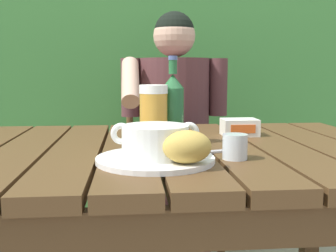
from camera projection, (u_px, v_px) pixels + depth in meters
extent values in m
cube|color=#4F351C|center=(24.00, 154.00, 1.13)|extent=(0.13, 0.91, 0.04)
cube|color=#4F351C|center=(76.00, 153.00, 1.14)|extent=(0.13, 0.91, 0.04)
cube|color=#4F351C|center=(128.00, 152.00, 1.15)|extent=(0.13, 0.91, 0.04)
cube|color=#4F351C|center=(178.00, 151.00, 1.17)|extent=(0.13, 0.91, 0.04)
cube|color=#4F351C|center=(227.00, 151.00, 1.18)|extent=(0.13, 0.91, 0.04)
cube|color=#4F351C|center=(275.00, 150.00, 1.19)|extent=(0.13, 0.91, 0.04)
cube|color=#4F351C|center=(322.00, 149.00, 1.21)|extent=(0.13, 0.91, 0.04)
cube|color=#4F351C|center=(205.00, 227.00, 0.75)|extent=(1.23, 0.03, 0.08)
cube|color=#4F351C|center=(165.00, 145.00, 1.59)|extent=(1.23, 0.03, 0.08)
cube|color=#4F351C|center=(11.00, 229.00, 1.57)|extent=(0.06, 0.06, 0.71)
cube|color=#4F351C|center=(310.00, 219.00, 1.68)|extent=(0.06, 0.06, 0.71)
cube|color=#3B7736|center=(151.00, 64.00, 2.62)|extent=(2.98, 0.60, 2.00)
cylinder|color=#4C3823|center=(160.00, 56.00, 2.77)|extent=(0.10, 0.10, 2.11)
cylinder|color=#4C3823|center=(131.00, 49.00, 2.75)|extent=(0.10, 0.10, 2.21)
cylinder|color=brown|center=(221.00, 234.00, 1.87)|extent=(0.04, 0.04, 0.44)
cylinder|color=brown|center=(131.00, 237.00, 1.83)|extent=(0.04, 0.04, 0.44)
cylinder|color=brown|center=(204.00, 203.00, 2.30)|extent=(0.04, 0.04, 0.44)
cylinder|color=brown|center=(131.00, 206.00, 2.26)|extent=(0.04, 0.04, 0.44)
cube|color=brown|center=(172.00, 174.00, 2.03)|extent=(0.45, 0.47, 0.02)
cylinder|color=brown|center=(205.00, 120.00, 2.24)|extent=(0.04, 0.04, 0.50)
cylinder|color=brown|center=(130.00, 121.00, 2.20)|extent=(0.04, 0.04, 0.50)
cube|color=brown|center=(168.00, 134.00, 2.23)|extent=(0.41, 0.02, 0.04)
cube|color=brown|center=(168.00, 112.00, 2.21)|extent=(0.41, 0.02, 0.04)
cube|color=brown|center=(168.00, 88.00, 2.19)|extent=(0.41, 0.02, 0.04)
cylinder|color=#542F30|center=(198.00, 241.00, 1.78)|extent=(0.11, 0.11, 0.45)
cylinder|color=#542F30|center=(195.00, 171.00, 1.84)|extent=(0.13, 0.40, 0.13)
cylinder|color=#542F30|center=(159.00, 243.00, 1.76)|extent=(0.11, 0.11, 0.45)
cylinder|color=#542F30|center=(157.00, 172.00, 1.82)|extent=(0.13, 0.40, 0.13)
cylinder|color=#542F30|center=(174.00, 113.00, 1.89)|extent=(0.32, 0.32, 0.50)
sphere|color=tan|center=(174.00, 36.00, 1.85)|extent=(0.19, 0.19, 0.19)
sphere|color=black|center=(174.00, 32.00, 1.84)|extent=(0.18, 0.18, 0.18)
cylinder|color=#542F30|center=(218.00, 87.00, 1.88)|extent=(0.08, 0.08, 0.26)
cylinder|color=#542F30|center=(130.00, 87.00, 1.84)|extent=(0.08, 0.08, 0.26)
cylinder|color=tan|center=(130.00, 82.00, 1.68)|extent=(0.07, 0.25, 0.21)
cylinder|color=white|center=(155.00, 159.00, 0.95)|extent=(0.28, 0.28, 0.01)
cylinder|color=white|center=(155.00, 141.00, 0.95)|extent=(0.15, 0.15, 0.07)
cylinder|color=#B7581E|center=(155.00, 134.00, 0.94)|extent=(0.14, 0.14, 0.01)
torus|color=white|center=(122.00, 134.00, 0.94)|extent=(0.05, 0.01, 0.05)
torus|color=white|center=(188.00, 133.00, 0.95)|extent=(0.05, 0.01, 0.05)
ellipsoid|color=gold|center=(187.00, 147.00, 0.88)|extent=(0.11, 0.08, 0.07)
cylinder|color=gold|center=(154.00, 120.00, 1.14)|extent=(0.08, 0.08, 0.15)
cylinder|color=white|center=(154.00, 89.00, 1.13)|extent=(0.08, 0.08, 0.02)
cylinder|color=#255E31|center=(173.00, 116.00, 1.19)|extent=(0.06, 0.06, 0.16)
cone|color=#255E31|center=(173.00, 81.00, 1.17)|extent=(0.06, 0.06, 0.04)
cylinder|color=#255E31|center=(173.00, 67.00, 1.17)|extent=(0.02, 0.02, 0.04)
cylinder|color=#48578B|center=(173.00, 58.00, 1.17)|extent=(0.03, 0.03, 0.01)
cylinder|color=silver|center=(235.00, 147.00, 0.98)|extent=(0.06, 0.06, 0.06)
cube|color=white|center=(240.00, 127.00, 1.34)|extent=(0.11, 0.09, 0.05)
cube|color=#DB5920|center=(243.00, 129.00, 1.30)|extent=(0.08, 0.00, 0.03)
cube|color=silver|center=(219.00, 151.00, 1.06)|extent=(0.13, 0.06, 0.00)
cube|color=black|center=(196.00, 153.00, 1.03)|extent=(0.07, 0.04, 0.01)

